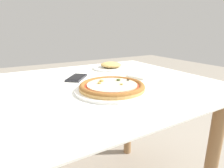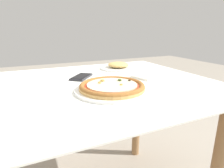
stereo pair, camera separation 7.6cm
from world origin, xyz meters
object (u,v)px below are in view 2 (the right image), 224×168
(pizza_plate, at_px, (112,87))
(cell_phone, at_px, (81,77))
(dining_table, at_px, (71,106))
(side_plate, at_px, (118,66))

(pizza_plate, xyz_separation_m, cell_phone, (-0.06, 0.26, -0.01))
(pizza_plate, bearing_deg, dining_table, 137.10)
(dining_table, bearing_deg, side_plate, 35.15)
(cell_phone, relative_size, side_plate, 0.68)
(dining_table, relative_size, pizza_plate, 4.52)
(dining_table, xyz_separation_m, pizza_plate, (0.14, -0.13, 0.11))
(dining_table, relative_size, side_plate, 6.04)
(dining_table, bearing_deg, pizza_plate, -42.90)
(side_plate, bearing_deg, dining_table, -144.85)
(dining_table, height_order, side_plate, side_plate)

